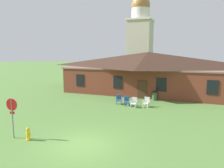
# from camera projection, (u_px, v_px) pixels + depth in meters

# --- Properties ---
(ground_plane) EXTENTS (200.00, 200.00, 0.00)m
(ground_plane) POSITION_uv_depth(u_px,v_px,m) (82.00, 145.00, 11.89)
(ground_plane) COLOR #517A38
(brick_building) EXTENTS (21.38, 10.40, 5.38)m
(brick_building) POSITION_uv_depth(u_px,v_px,m) (148.00, 71.00, 28.39)
(brick_building) COLOR brown
(brick_building) RESTS_ON ground
(dome_tower) EXTENTS (5.18, 5.18, 18.01)m
(dome_tower) POSITION_uv_depth(u_px,v_px,m) (140.00, 39.00, 44.32)
(dome_tower) COLOR #BCB29E
(dome_tower) RESTS_ON ground
(stop_sign) EXTENTS (0.80, 0.12, 2.53)m
(stop_sign) POSITION_uv_depth(u_px,v_px,m) (12.00, 110.00, 12.67)
(stop_sign) COLOR slate
(stop_sign) RESTS_ON ground
(lawn_chair_by_porch) EXTENTS (0.77, 0.82, 0.96)m
(lawn_chair_by_porch) POSITION_uv_depth(u_px,v_px,m) (119.00, 99.00, 21.49)
(lawn_chair_by_porch) COLOR #2D5693
(lawn_chair_by_porch) RESTS_ON ground
(lawn_chair_near_door) EXTENTS (0.81, 0.85, 0.96)m
(lawn_chair_near_door) POSITION_uv_depth(u_px,v_px,m) (127.00, 101.00, 20.74)
(lawn_chair_near_door) COLOR #2D5693
(lawn_chair_near_door) RESTS_ON ground
(lawn_chair_left_end) EXTENTS (0.65, 0.68, 0.96)m
(lawn_chair_left_end) POSITION_uv_depth(u_px,v_px,m) (134.00, 102.00, 20.22)
(lawn_chair_left_end) COLOR white
(lawn_chair_left_end) RESTS_ON ground
(lawn_chair_middle) EXTENTS (0.70, 0.73, 0.96)m
(lawn_chair_middle) POSITION_uv_depth(u_px,v_px,m) (147.00, 102.00, 20.34)
(lawn_chair_middle) COLOR silver
(lawn_chair_middle) RESTS_ON ground
(fire_hydrant) EXTENTS (0.36, 0.28, 0.79)m
(fire_hydrant) POSITION_uv_depth(u_px,v_px,m) (28.00, 134.00, 12.54)
(fire_hydrant) COLOR gold
(fire_hydrant) RESTS_ON ground
(trash_bin) EXTENTS (0.56, 0.56, 0.98)m
(trash_bin) POSITION_uv_depth(u_px,v_px,m) (155.00, 96.00, 23.16)
(trash_bin) COLOR #335638
(trash_bin) RESTS_ON ground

